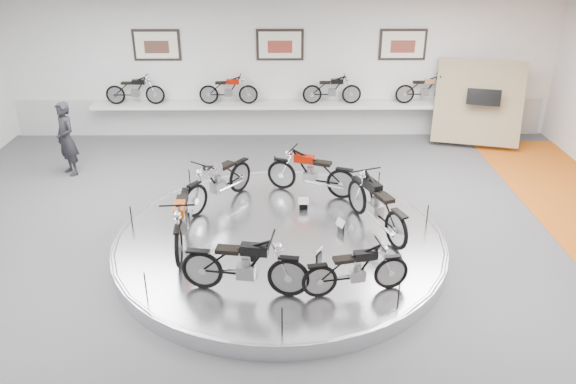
{
  "coord_description": "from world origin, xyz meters",
  "views": [
    {
      "loc": [
        0.06,
        -9.21,
        5.79
      ],
      "look_at": [
        0.16,
        0.6,
        1.1
      ],
      "focal_mm": 35.0,
      "sensor_mm": 36.0,
      "label": 1
    }
  ],
  "objects_px": {
    "bike_b": "(311,172)",
    "visitor": "(66,139)",
    "shelf": "(280,105)",
    "bike_c": "(218,181)",
    "bike_a": "(376,204)",
    "bike_e": "(245,265)",
    "display_platform": "(280,242)",
    "bike_d": "(182,219)",
    "bike_f": "(356,269)"
  },
  "relations": [
    {
      "from": "shelf",
      "to": "bike_e",
      "type": "xyz_separation_m",
      "value": [
        -0.56,
        -8.25,
        -0.17
      ]
    },
    {
      "from": "bike_a",
      "to": "bike_b",
      "type": "distance_m",
      "value": 2.05
    },
    {
      "from": "bike_f",
      "to": "bike_b",
      "type": "bearing_deg",
      "value": 87.3
    },
    {
      "from": "bike_f",
      "to": "bike_d",
      "type": "bearing_deg",
      "value": 141.75
    },
    {
      "from": "bike_e",
      "to": "visitor",
      "type": "distance_m",
      "value": 7.4
    },
    {
      "from": "bike_a",
      "to": "display_platform",
      "type": "bearing_deg",
      "value": 75.53
    },
    {
      "from": "display_platform",
      "to": "shelf",
      "type": "bearing_deg",
      "value": 90.0
    },
    {
      "from": "bike_b",
      "to": "bike_c",
      "type": "bearing_deg",
      "value": 34.85
    },
    {
      "from": "bike_d",
      "to": "display_platform",
      "type": "bearing_deg",
      "value": 95.49
    },
    {
      "from": "display_platform",
      "to": "bike_b",
      "type": "distance_m",
      "value": 2.13
    },
    {
      "from": "bike_e",
      "to": "visitor",
      "type": "bearing_deg",
      "value": 139.75
    },
    {
      "from": "display_platform",
      "to": "bike_d",
      "type": "distance_m",
      "value": 1.97
    },
    {
      "from": "bike_c",
      "to": "bike_b",
      "type": "bearing_deg",
      "value": 138.31
    },
    {
      "from": "shelf",
      "to": "bike_a",
      "type": "relative_size",
      "value": 5.75
    },
    {
      "from": "bike_b",
      "to": "display_platform",
      "type": "bearing_deg",
      "value": 91.48
    },
    {
      "from": "bike_e",
      "to": "bike_f",
      "type": "xyz_separation_m",
      "value": [
        1.8,
        -0.04,
        -0.08
      ]
    },
    {
      "from": "display_platform",
      "to": "bike_f",
      "type": "bearing_deg",
      "value": -56.56
    },
    {
      "from": "shelf",
      "to": "visitor",
      "type": "bearing_deg",
      "value": -153.95
    },
    {
      "from": "bike_b",
      "to": "visitor",
      "type": "bearing_deg",
      "value": 4.29
    },
    {
      "from": "shelf",
      "to": "bike_c",
      "type": "height_order",
      "value": "bike_c"
    },
    {
      "from": "bike_d",
      "to": "visitor",
      "type": "xyz_separation_m",
      "value": [
        -3.54,
        4.08,
        0.11
      ]
    },
    {
      "from": "bike_b",
      "to": "bike_d",
      "type": "height_order",
      "value": "bike_d"
    },
    {
      "from": "bike_e",
      "to": "bike_f",
      "type": "bearing_deg",
      "value": 8.2
    },
    {
      "from": "display_platform",
      "to": "visitor",
      "type": "distance_m",
      "value": 6.61
    },
    {
      "from": "display_platform",
      "to": "bike_c",
      "type": "xyz_separation_m",
      "value": [
        -1.32,
        1.43,
        0.69
      ]
    },
    {
      "from": "bike_b",
      "to": "visitor",
      "type": "xyz_separation_m",
      "value": [
        -6.05,
        1.88,
        0.12
      ]
    },
    {
      "from": "bike_c",
      "to": "bike_e",
      "type": "xyz_separation_m",
      "value": [
        0.76,
        -3.28,
        -0.01
      ]
    },
    {
      "from": "bike_a",
      "to": "visitor",
      "type": "relative_size",
      "value": 1.02
    },
    {
      "from": "bike_a",
      "to": "bike_f",
      "type": "relative_size",
      "value": 1.25
    },
    {
      "from": "display_platform",
      "to": "visitor",
      "type": "xyz_separation_m",
      "value": [
        -5.36,
        3.78,
        0.79
      ]
    },
    {
      "from": "bike_f",
      "to": "bike_a",
      "type": "bearing_deg",
      "value": 62.23
    },
    {
      "from": "bike_e",
      "to": "bike_f",
      "type": "height_order",
      "value": "bike_e"
    },
    {
      "from": "display_platform",
      "to": "bike_f",
      "type": "distance_m",
      "value": 2.34
    },
    {
      "from": "bike_a",
      "to": "bike_d",
      "type": "xyz_separation_m",
      "value": [
        -3.71,
        -0.53,
        -0.03
      ]
    },
    {
      "from": "bike_a",
      "to": "bike_c",
      "type": "bearing_deg",
      "value": 48.09
    },
    {
      "from": "bike_c",
      "to": "bike_e",
      "type": "bearing_deg",
      "value": 48.06
    },
    {
      "from": "display_platform",
      "to": "bike_e",
      "type": "distance_m",
      "value": 2.05
    },
    {
      "from": "bike_f",
      "to": "shelf",
      "type": "bearing_deg",
      "value": 87.58
    },
    {
      "from": "visitor",
      "to": "bike_b",
      "type": "bearing_deg",
      "value": 27.92
    },
    {
      "from": "shelf",
      "to": "bike_d",
      "type": "bearing_deg",
      "value": -105.21
    },
    {
      "from": "shelf",
      "to": "bike_a",
      "type": "distance_m",
      "value": 6.45
    },
    {
      "from": "bike_c",
      "to": "display_platform",
      "type": "bearing_deg",
      "value": 77.78
    },
    {
      "from": "bike_b",
      "to": "bike_d",
      "type": "distance_m",
      "value": 3.35
    },
    {
      "from": "visitor",
      "to": "display_platform",
      "type": "bearing_deg",
      "value": 9.95
    },
    {
      "from": "shelf",
      "to": "visitor",
      "type": "xyz_separation_m",
      "value": [
        -5.36,
        -2.62,
        -0.06
      ]
    },
    {
      "from": "display_platform",
      "to": "bike_d",
      "type": "bearing_deg",
      "value": -170.58
    },
    {
      "from": "shelf",
      "to": "bike_a",
      "type": "xyz_separation_m",
      "value": [
        1.88,
        -6.17,
        -0.14
      ]
    },
    {
      "from": "bike_e",
      "to": "display_platform",
      "type": "bearing_deg",
      "value": 82.48
    },
    {
      "from": "bike_c",
      "to": "bike_f",
      "type": "relative_size",
      "value": 1.2
    },
    {
      "from": "bike_e",
      "to": "bike_f",
      "type": "distance_m",
      "value": 1.81
    }
  ]
}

